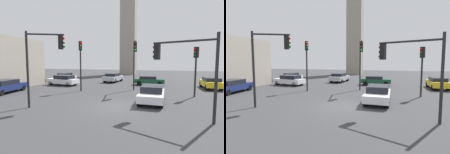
# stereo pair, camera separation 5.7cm
# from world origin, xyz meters

# --- Properties ---
(ground_plane) EXTENTS (104.32, 104.32, 0.00)m
(ground_plane) POSITION_xyz_m (0.00, 0.00, 0.00)
(ground_plane) COLOR #38383A
(traffic_light_0) EXTENTS (0.45, 0.48, 5.54)m
(traffic_light_0) POSITION_xyz_m (-5.62, 5.19, 3.84)
(traffic_light_0) COLOR black
(traffic_light_0) RESTS_ON ground_plane
(traffic_light_1) EXTENTS (0.82, 2.98, 5.50)m
(traffic_light_1) POSITION_xyz_m (0.18, 6.42, 3.93)
(traffic_light_1) COLOR black
(traffic_light_1) RESTS_ON ground_plane
(traffic_light_2) EXTENTS (2.48, 1.28, 5.47)m
(traffic_light_2) POSITION_xyz_m (-5.01, -1.74, 3.87)
(traffic_light_2) COLOR black
(traffic_light_2) RESTS_ON ground_plane
(traffic_light_3) EXTENTS (0.48, 0.45, 4.66)m
(traffic_light_3) POSITION_xyz_m (6.07, 5.36, 3.27)
(traffic_light_3) COLOR black
(traffic_light_3) RESTS_ON ground_plane
(traffic_light_4) EXTENTS (3.47, 1.51, 4.87)m
(traffic_light_4) POSITION_xyz_m (4.35, -1.44, 3.42)
(traffic_light_4) COLOR black
(traffic_light_4) RESTS_ON ground_plane
(car_0) EXTENTS (1.92, 4.22, 1.37)m
(car_0) POSITION_xyz_m (-12.61, 13.36, 0.72)
(car_0) COLOR silver
(car_0) RESTS_ON ground_plane
(car_1) EXTENTS (4.11, 2.02, 1.27)m
(car_1) POSITION_xyz_m (1.26, 12.36, 0.69)
(car_1) COLOR #19472D
(car_1) RESTS_ON ground_plane
(car_2) EXTENTS (1.93, 4.24, 1.40)m
(car_2) POSITION_xyz_m (8.74, 11.23, 0.75)
(car_2) COLOR yellow
(car_2) RESTS_ON ground_plane
(car_3) EXTENTS (2.50, 4.82, 1.39)m
(car_3) POSITION_xyz_m (-12.85, 1.93, 0.73)
(car_3) COLOR navy
(car_3) RESTS_ON ground_plane
(car_5) EXTENTS (1.93, 4.19, 1.38)m
(car_5) POSITION_xyz_m (2.39, 1.92, 0.73)
(car_5) COLOR silver
(car_5) RESTS_ON ground_plane
(car_6) EXTENTS (4.48, 2.31, 1.41)m
(car_6) POSITION_xyz_m (-10.14, 8.79, 0.74)
(car_6) COLOR silver
(car_6) RESTS_ON ground_plane
(car_7) EXTENTS (2.38, 4.50, 1.42)m
(car_7) POSITION_xyz_m (-4.58, 14.52, 0.76)
(car_7) COLOR #ADB2B7
(car_7) RESTS_ON ground_plane
(skyline_tower) EXTENTS (3.65, 3.65, 26.50)m
(skyline_tower) POSITION_xyz_m (-5.63, 31.77, 13.25)
(skyline_tower) COLOR gray
(skyline_tower) RESTS_ON ground_plane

